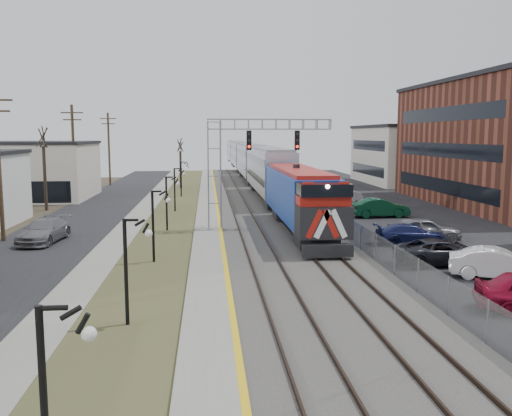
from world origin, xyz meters
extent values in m
cube|color=black|center=(-11.50, 35.00, 0.02)|extent=(7.00, 120.00, 0.04)
cube|color=gray|center=(-7.00, 35.00, 0.04)|extent=(2.00, 120.00, 0.08)
cube|color=#444A27|center=(-4.00, 35.00, 0.03)|extent=(4.00, 120.00, 0.06)
cube|color=gray|center=(-1.00, 35.00, 0.12)|extent=(2.00, 120.00, 0.24)
cube|color=#595651|center=(4.00, 35.00, 0.10)|extent=(8.00, 120.00, 0.20)
cube|color=black|center=(16.00, 35.00, 0.02)|extent=(16.00, 120.00, 0.04)
cube|color=gold|center=(-0.12, 35.00, 0.24)|extent=(0.24, 120.00, 0.01)
cube|color=#2D2119|center=(1.25, 35.00, 0.28)|extent=(0.08, 120.00, 0.15)
cube|color=#2D2119|center=(2.75, 35.00, 0.28)|extent=(0.08, 120.00, 0.15)
cube|color=#2D2119|center=(4.75, 35.00, 0.28)|extent=(0.08, 120.00, 0.15)
cube|color=#2D2119|center=(6.25, 35.00, 0.28)|extent=(0.08, 120.00, 0.15)
cube|color=#13389D|center=(5.50, 25.74, 2.47)|extent=(3.00, 17.00, 4.25)
cube|color=black|center=(5.50, 17.04, 0.70)|extent=(2.80, 0.50, 0.70)
cube|color=#A0A3AB|center=(5.50, 46.04, 3.01)|extent=(3.00, 22.00, 5.33)
cube|color=#A0A3AB|center=(5.50, 68.84, 3.01)|extent=(3.00, 22.00, 5.33)
cube|color=#A0A3AB|center=(5.50, 91.64, 3.01)|extent=(3.00, 22.00, 5.33)
cube|color=#A0A3AB|center=(5.50, 114.44, 3.01)|extent=(3.00, 22.00, 5.33)
cube|color=gray|center=(-0.50, 28.00, 4.00)|extent=(1.00, 1.00, 8.00)
cube|color=gray|center=(3.50, 28.00, 7.75)|extent=(9.00, 0.80, 0.80)
cube|color=black|center=(2.00, 27.55, 6.60)|extent=(0.35, 0.25, 1.40)
cube|color=black|center=(5.50, 27.55, 6.60)|extent=(0.35, 0.25, 1.40)
cylinder|color=black|center=(-4.00, -2.00, 2.00)|extent=(0.14, 0.14, 4.00)
cylinder|color=black|center=(-4.00, 8.00, 2.00)|extent=(0.14, 0.14, 4.00)
cylinder|color=black|center=(-4.00, 18.00, 2.00)|extent=(0.14, 0.14, 4.00)
cylinder|color=black|center=(-4.00, 28.00, 2.00)|extent=(0.14, 0.14, 4.00)
cylinder|color=black|center=(-4.00, 38.00, 2.00)|extent=(0.14, 0.14, 4.00)
cylinder|color=black|center=(-4.00, 50.00, 2.00)|extent=(0.14, 0.14, 4.00)
cylinder|color=#4C3823|center=(-14.50, 45.00, 5.00)|extent=(0.28, 0.28, 10.00)
cylinder|color=#4C3823|center=(-14.50, 65.00, 5.00)|extent=(0.28, 0.28, 10.00)
cube|color=gray|center=(8.20, 35.00, 0.80)|extent=(0.04, 120.00, 1.60)
cube|color=beige|center=(-21.00, 50.00, 3.00)|extent=(14.00, 12.00, 6.00)
cube|color=beige|center=(30.00, 65.00, 4.00)|extent=(16.00, 18.00, 8.00)
cylinder|color=#382D23|center=(-16.00, 40.00, 2.97)|extent=(0.30, 0.30, 5.95)
cylinder|color=#382D23|center=(-4.50, 60.00, 2.45)|extent=(0.30, 0.30, 4.90)
imported|color=silver|center=(12.99, 12.95, 0.74)|extent=(4.77, 3.27, 1.49)
imported|color=black|center=(11.50, 16.04, 0.69)|extent=(5.08, 2.53, 1.38)
imported|color=#161B4D|center=(11.89, 21.55, 0.65)|extent=(4.52, 1.95, 1.30)
imported|color=slate|center=(13.09, 22.26, 0.80)|extent=(4.77, 2.04, 1.61)
imported|color=#0C3D23|center=(13.58, 32.93, 0.80)|extent=(4.91, 1.85, 1.60)
imported|color=slate|center=(-11.67, 24.30, 0.76)|extent=(2.67, 5.45, 1.53)
imported|color=silver|center=(12.67, 43.90, 0.79)|extent=(5.06, 2.82, 1.58)
camera|label=1|loc=(-1.00, -11.52, 6.98)|focal=38.00mm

